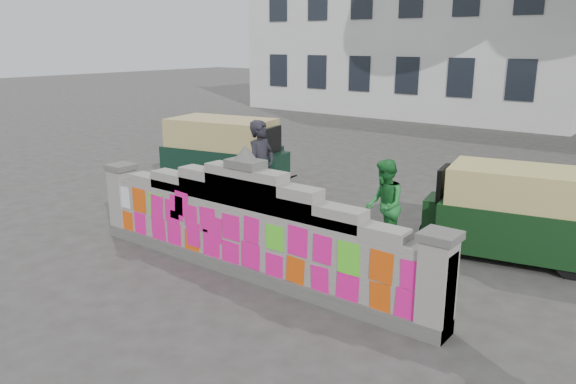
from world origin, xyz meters
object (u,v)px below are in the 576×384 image
object	(u,v)px
cyclist_rider	(261,182)
rickshaw_left	(225,153)
pedestrian	(384,206)
rickshaw_right	(513,211)
cyclist_bike	(262,201)

from	to	relation	value
cyclist_rider	rickshaw_left	size ratio (longest dim) A/B	0.58
cyclist_rider	pedestrian	size ratio (longest dim) A/B	1.16
pedestrian	rickshaw_right	world-z (taller)	pedestrian
pedestrian	cyclist_bike	bearing A→B (deg)	-114.16
cyclist_rider	rickshaw_right	size ratio (longest dim) A/B	0.65
cyclist_bike	pedestrian	distance (m)	2.40
cyclist_bike	cyclist_rider	size ratio (longest dim) A/B	1.12
rickshaw_left	rickshaw_right	xyz separation A→B (m)	(6.81, -0.34, -0.09)
cyclist_rider	rickshaw_left	xyz separation A→B (m)	(-2.64, 1.75, -0.03)
pedestrian	cyclist_rider	bearing A→B (deg)	-114.16
cyclist_rider	pedestrian	world-z (taller)	cyclist_rider
rickshaw_left	cyclist_rider	bearing A→B (deg)	-44.64
rickshaw_left	rickshaw_right	size ratio (longest dim) A/B	1.12
pedestrian	rickshaw_left	xyz separation A→B (m)	(-4.99, 1.32, 0.09)
rickshaw_right	cyclist_bike	bearing A→B (deg)	7.63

